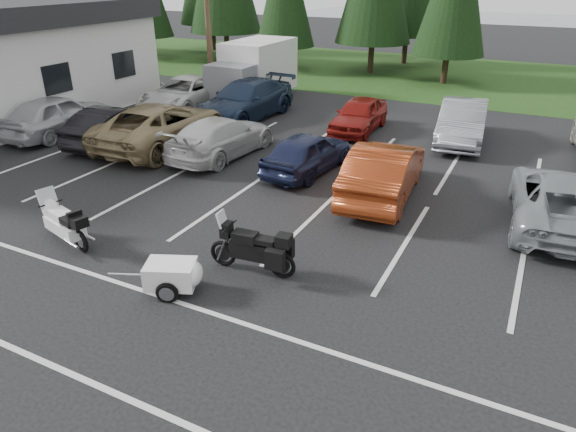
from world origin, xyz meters
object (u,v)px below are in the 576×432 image
at_px(utility_pole, 207,3).
at_px(car_far_0, 185,93).
at_px(car_near_0, 57,115).
at_px(car_far_1, 245,100).
at_px(car_near_1, 114,125).
at_px(car_near_3, 222,137).
at_px(car_far_2, 359,115).
at_px(car_near_6, 561,200).
at_px(box_truck, 250,73).
at_px(car_near_5, 384,171).
at_px(car_near_2, 161,125).
at_px(adventure_motorcycle, 251,244).
at_px(touring_motorcycle, 63,219).
at_px(car_far_3, 462,122).
at_px(car_near_4, 307,152).
at_px(cargo_trailer, 171,277).

xyz_separation_m(utility_pole, car_far_0, (0.01, -2.32, -3.94)).
bearing_deg(car_near_0, car_far_1, -137.44).
relative_size(car_near_1, car_far_1, 0.78).
xyz_separation_m(car_near_3, car_far_1, (-1.89, 4.85, 0.13)).
relative_size(car_near_0, car_far_2, 1.20).
bearing_deg(car_near_6, car_near_0, -5.07).
height_order(box_truck, car_far_2, box_truck).
distance_m(car_near_5, car_near_6, 4.76).
distance_m(car_near_2, car_far_0, 5.76).
bearing_deg(box_truck, car_near_5, -41.94).
height_order(car_far_2, adventure_motorcycle, adventure_motorcycle).
distance_m(car_near_6, touring_motorcycle, 12.81).
bearing_deg(car_far_3, car_far_0, 176.75).
relative_size(utility_pole, car_near_4, 2.24).
relative_size(car_far_1, car_far_3, 1.19).
bearing_deg(adventure_motorcycle, box_truck, 115.32).
bearing_deg(car_near_0, utility_pole, -107.02).
xyz_separation_m(car_near_2, car_far_1, (0.80, 4.93, 0.00)).
height_order(car_near_6, cargo_trailer, car_near_6).
distance_m(car_far_2, touring_motorcycle, 12.97).
relative_size(utility_pole, adventure_motorcycle, 3.89).
relative_size(utility_pole, box_truck, 1.61).
distance_m(car_near_4, cargo_trailer, 7.78).
bearing_deg(car_far_0, cargo_trailer, -55.30).
xyz_separation_m(car_near_1, car_far_1, (2.62, 5.51, 0.10)).
relative_size(utility_pole, car_near_6, 1.75).
bearing_deg(car_near_6, car_near_4, -9.71).
relative_size(car_near_4, adventure_motorcycle, 1.74).
bearing_deg(box_truck, adventure_motorcycle, -59.44).
distance_m(box_truck, car_near_5, 13.15).
height_order(car_near_5, adventure_motorcycle, car_near_5).
relative_size(car_near_5, car_far_2, 1.22).
xyz_separation_m(car_near_0, car_near_6, (18.58, 0.08, -0.11)).
bearing_deg(car_far_0, car_far_1, -3.60).
bearing_deg(adventure_motorcycle, car_near_0, 150.39).
distance_m(car_near_5, car_far_0, 13.18).
bearing_deg(utility_pole, cargo_trailer, -58.57).
distance_m(car_far_2, cargo_trailer, 13.13).
height_order(car_near_0, car_far_2, car_near_0).
distance_m(car_near_0, car_near_4, 10.96).
bearing_deg(car_near_3, car_far_0, -39.67).
height_order(car_near_4, car_far_0, car_far_0).
relative_size(box_truck, car_far_1, 0.97).
height_order(car_near_2, touring_motorcycle, car_near_2).
height_order(car_near_2, car_far_2, car_near_2).
distance_m(car_far_0, car_far_3, 12.91).
bearing_deg(car_far_0, car_near_5, -27.94).
bearing_deg(car_far_1, adventure_motorcycle, -54.54).
relative_size(car_near_0, car_near_2, 0.81).
xyz_separation_m(car_near_4, car_far_0, (-8.87, 5.13, 0.07)).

